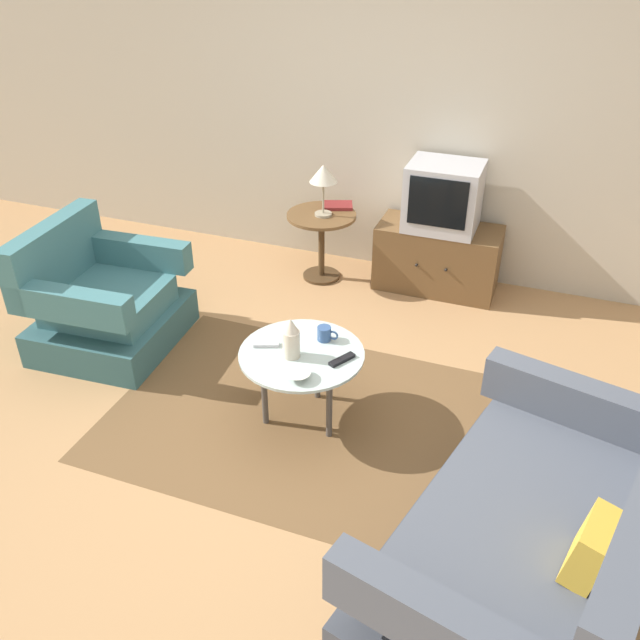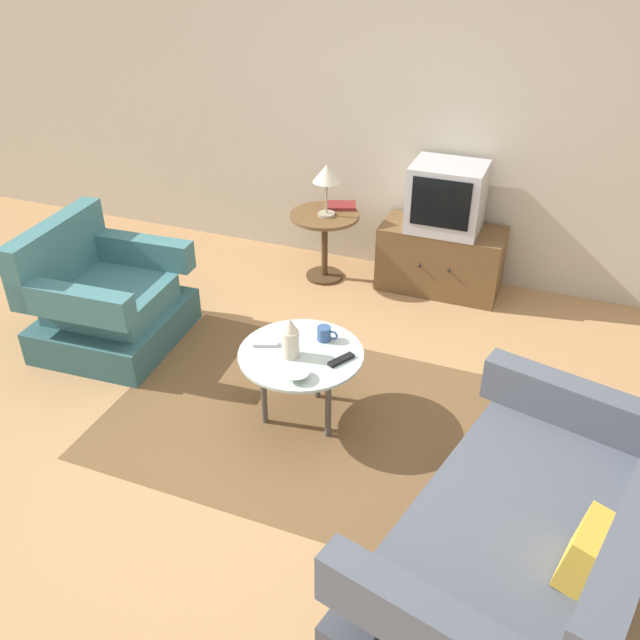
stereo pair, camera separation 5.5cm
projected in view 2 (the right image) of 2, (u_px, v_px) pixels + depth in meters
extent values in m
plane|color=#AD7F51|center=(285.00, 429.00, 3.98)|extent=(16.00, 16.00, 0.00)
cube|color=#BCB29E|center=(405.00, 102.00, 5.10)|extent=(9.00, 0.12, 2.70)
cube|color=brown|center=(302.00, 417.00, 4.06)|extent=(2.27, 1.66, 0.00)
cube|color=#325C60|center=(116.00, 325.00, 4.72)|extent=(0.90, 0.97, 0.24)
cube|color=#3D7075|center=(111.00, 299.00, 4.61)|extent=(0.75, 0.69, 0.18)
cube|color=#3D7075|center=(58.00, 252.00, 4.54)|extent=(0.20, 0.93, 0.43)
cube|color=#3D7075|center=(71.00, 303.00, 4.19)|extent=(0.86, 0.19, 0.20)
cube|color=#3D7075|center=(137.00, 250.00, 4.82)|extent=(0.86, 0.19, 0.20)
cube|color=#3E424B|center=(510.00, 566.00, 3.01)|extent=(1.34, 1.82, 0.24)
cube|color=#4C515B|center=(518.00, 534.00, 2.90)|extent=(1.14, 1.51, 0.18)
cube|color=#4C515B|center=(581.00, 406.00, 3.31)|extent=(0.99, 0.37, 0.23)
cube|color=#4C515B|center=(444.00, 636.00, 2.28)|extent=(0.99, 0.37, 0.23)
cube|color=gold|center=(586.00, 551.00, 2.56)|extent=(0.22, 0.29, 0.27)
cylinder|color=#B2C6C1|center=(301.00, 354.00, 3.82)|extent=(0.72, 0.72, 0.02)
cylinder|color=#4C4742|center=(317.00, 367.00, 4.11)|extent=(0.04, 0.04, 0.46)
cylinder|color=#4C4742|center=(264.00, 391.00, 3.91)|extent=(0.04, 0.04, 0.46)
cylinder|color=#4C4742|center=(328.00, 404.00, 3.81)|extent=(0.04, 0.04, 0.46)
cylinder|color=brown|center=(325.00, 216.00, 5.29)|extent=(0.55, 0.55, 0.02)
cylinder|color=#47311C|center=(325.00, 248.00, 5.44)|extent=(0.05, 0.05, 0.53)
cylinder|color=#47311C|center=(324.00, 275.00, 5.57)|extent=(0.30, 0.30, 0.02)
cube|color=brown|center=(440.00, 259.00, 5.28)|extent=(0.94, 0.44, 0.52)
sphere|color=black|center=(419.00, 266.00, 5.12)|extent=(0.02, 0.02, 0.02)
sphere|color=black|center=(449.00, 271.00, 5.05)|extent=(0.02, 0.02, 0.02)
cube|color=#B7B7BC|center=(447.00, 197.00, 5.01)|extent=(0.53, 0.44, 0.50)
cube|color=black|center=(440.00, 204.00, 4.82)|extent=(0.43, 0.01, 0.36)
cylinder|color=#9E937A|center=(326.00, 214.00, 5.26)|extent=(0.13, 0.13, 0.02)
cylinder|color=#9E937A|center=(327.00, 198.00, 5.19)|extent=(0.02, 0.02, 0.25)
cone|color=beige|center=(327.00, 173.00, 5.08)|extent=(0.21, 0.21, 0.14)
cylinder|color=beige|center=(291.00, 344.00, 3.74)|extent=(0.10, 0.10, 0.16)
cone|color=beige|center=(290.00, 325.00, 3.68)|extent=(0.09, 0.09, 0.08)
cylinder|color=#335184|center=(324.00, 333.00, 3.90)|extent=(0.08, 0.08, 0.09)
torus|color=#335184|center=(333.00, 335.00, 3.88)|extent=(0.06, 0.01, 0.06)
cone|color=silver|center=(296.00, 375.00, 3.59)|extent=(0.15, 0.15, 0.04)
cube|color=black|center=(341.00, 360.00, 3.73)|extent=(0.12, 0.17, 0.02)
cube|color=#B2B2B7|center=(266.00, 344.00, 3.87)|extent=(0.15, 0.10, 0.02)
cube|color=maroon|center=(341.00, 206.00, 5.40)|extent=(0.28, 0.24, 0.03)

